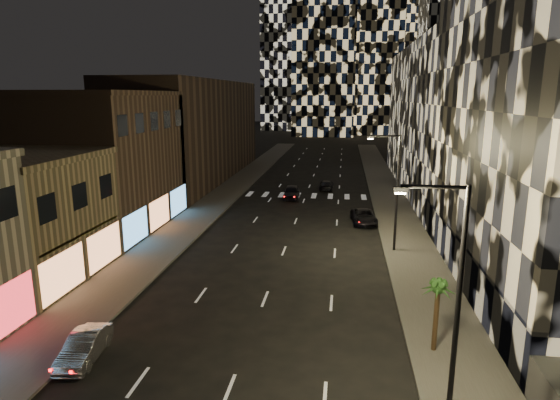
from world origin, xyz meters
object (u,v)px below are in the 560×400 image
(car_dark_midlane, at_px, (292,192))
(palm_tree, at_px, (438,292))
(car_silver_parked, at_px, (84,347))
(car_dark_oncoming, at_px, (327,185))
(car_dark_rightlane, at_px, (364,217))
(streetlight_near, at_px, (452,291))
(streetlight_far, at_px, (394,185))

(car_dark_midlane, height_order, palm_tree, palm_tree)
(car_dark_midlane, relative_size, palm_tree, 1.28)
(car_silver_parked, relative_size, car_dark_oncoming, 0.93)
(car_dark_oncoming, xyz_separation_m, car_dark_rightlane, (4.17, -15.89, 0.06))
(palm_tree, bearing_deg, streetlight_near, -97.09)
(streetlight_near, xyz_separation_m, car_dark_rightlane, (-1.81, 28.07, -4.70))
(streetlight_near, xyz_separation_m, car_silver_parked, (-15.55, 2.35, -4.72))
(car_silver_parked, distance_m, palm_tree, 16.63)
(streetlight_far, xyz_separation_m, car_dark_rightlane, (-1.81, 8.07, -4.70))
(car_silver_parked, distance_m, car_dark_rightlane, 29.16)
(streetlight_far, distance_m, palm_tree, 15.00)
(streetlight_far, xyz_separation_m, car_silver_parked, (-15.55, -17.65, -4.72))
(car_dark_oncoming, bearing_deg, car_silver_parked, 76.86)
(car_dark_oncoming, distance_m, palm_tree, 39.42)
(streetlight_far, height_order, car_silver_parked, streetlight_far)
(streetlight_near, bearing_deg, car_dark_rightlane, 93.68)
(car_dark_oncoming, distance_m, car_dark_rightlane, 16.43)
(streetlight_near, relative_size, streetlight_far, 1.00)
(car_silver_parked, relative_size, palm_tree, 1.07)
(car_dark_oncoming, bearing_deg, streetlight_far, 103.83)
(car_silver_parked, xyz_separation_m, car_dark_rightlane, (13.75, 25.72, 0.03))
(streetlight_near, height_order, car_dark_rightlane, streetlight_near)
(car_silver_parked, xyz_separation_m, palm_tree, (16.20, 2.83, 2.46))
(palm_tree, bearing_deg, car_dark_oncoming, 99.69)
(car_dark_rightlane, bearing_deg, car_silver_parked, -123.68)
(car_dark_midlane, height_order, car_dark_oncoming, car_dark_midlane)
(streetlight_far, distance_m, car_dark_oncoming, 25.15)
(car_dark_oncoming, bearing_deg, car_dark_rightlane, 104.53)
(car_dark_midlane, bearing_deg, car_silver_parked, -102.22)
(car_silver_parked, distance_m, car_dark_oncoming, 42.70)
(streetlight_far, relative_size, palm_tree, 2.53)
(car_dark_rightlane, bearing_deg, palm_tree, -89.45)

